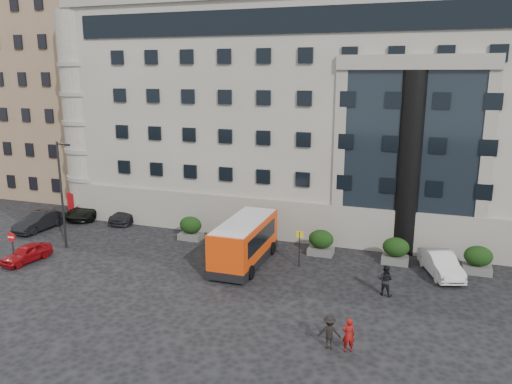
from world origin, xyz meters
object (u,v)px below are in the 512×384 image
hedge_c (321,242)px  parked_car_a (27,253)px  parked_car_c (129,213)px  minibus (245,240)px  parked_car_b (39,221)px  pedestrian_b (385,280)px  hedge_a (191,228)px  pedestrian_a (348,335)px  hedge_d (396,250)px  parked_car_d (89,209)px  white_taxi (441,264)px  pedestrian_c (330,332)px  street_lamp (62,191)px  red_truck (101,194)px  hedge_b (253,235)px  hedge_e (478,259)px  no_entry_sign (12,242)px  bus_stop_sign (299,243)px

hedge_c → parked_car_a: hedge_c is taller
hedge_c → parked_car_c: 18.13m
minibus → parked_car_b: size_ratio=1.62×
parked_car_b → pedestrian_b: (28.37, -3.42, 0.18)m
hedge_a → pedestrian_a: hedge_a is taller
hedge_c → hedge_d: bearing=0.0°
hedge_d → parked_car_a: 25.53m
hedge_d → parked_car_d: 27.25m
white_taxi → pedestrian_c: 12.28m
pedestrian_a → parked_car_d: bearing=-50.4°
parked_car_b → pedestrian_a: (27.29, -10.31, 0.10)m
pedestrian_a → parked_car_b: bearing=-41.1°
hedge_d → street_lamp: street_lamp is taller
hedge_c → white_taxi: 8.19m
red_truck → parked_car_d: 2.65m
minibus → parked_car_a: size_ratio=2.06×
hedge_a → pedestrian_a: 18.85m
parked_car_c → red_truck: bearing=148.9°
hedge_b → parked_car_d: bearing=171.1°
hedge_e → no_entry_sign: (-29.80, -8.84, 0.72)m
hedge_d → hedge_e: bearing=0.0°
pedestrian_b → hedge_e: bearing=-123.6°
hedge_a → parked_car_b: 13.15m
hedge_a → pedestrian_b: 16.29m
parked_car_c → white_taxi: white_taxi is taller
hedge_e → parked_car_d: size_ratio=0.35×
street_lamp → bus_stop_sign: bearing=6.5°
hedge_b → hedge_d: size_ratio=1.00×
hedge_c → bus_stop_sign: bearing=-107.8°
hedge_c → pedestrian_a: 12.90m
bus_stop_sign → pedestrian_c: 10.30m
parked_car_d → street_lamp: bearing=-71.8°
hedge_d → parked_car_c: size_ratio=0.38×
hedge_c → no_entry_sign: no_entry_sign is taller
minibus → pedestrian_c: (7.57, -8.82, -0.86)m
minibus → pedestrian_a: 12.26m
parked_car_b → bus_stop_sign: bearing=0.6°
hedge_c → pedestrian_b: size_ratio=0.99×
hedge_c → white_taxi: bearing=-7.9°
parked_car_a → pedestrian_b: bearing=14.8°
no_entry_sign → parked_car_a: no_entry_sign is taller
hedge_b → hedge_e: (15.60, 0.00, 0.00)m
parked_car_b → hedge_b: bearing=8.9°
parked_car_d → pedestrian_b: bearing=-24.2°
street_lamp → red_truck: bearing=112.5°
hedge_a → no_entry_sign: bearing=-135.5°
parked_car_a → pedestrian_b: size_ratio=1.93×
hedge_e → parked_car_d: hedge_e is taller
hedge_d → pedestrian_c: size_ratio=1.10×
no_entry_sign → parked_car_c: (1.50, 11.71, -0.95)m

